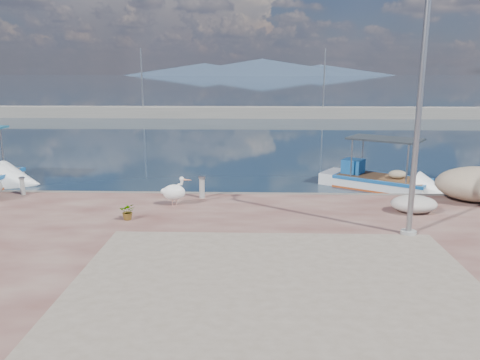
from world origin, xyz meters
name	(u,v)px	position (x,y,z in m)	size (l,w,h in m)	color
ground	(236,256)	(0.00, 0.00, 0.00)	(1400.00, 1400.00, 0.00)	#162635
quay_patch	(276,288)	(1.00, -3.00, 0.50)	(9.00, 7.00, 0.01)	gray
breakwater	(251,112)	(0.00, 40.00, 0.60)	(120.00, 2.20, 7.50)	gray
mountains	(258,68)	(4.39, 650.00, 9.51)	(370.00, 280.00, 22.00)	#28384C
boat_right	(381,184)	(6.07, 7.94, 0.20)	(5.54, 4.43, 2.61)	white
pelican	(174,192)	(-2.25, 3.29, 0.98)	(1.05, 0.53, 1.02)	tan
lamp_post	(418,118)	(4.93, 0.60, 3.80)	(0.44, 0.96, 7.00)	gray
bollard_near	(202,186)	(-1.41, 4.31, 0.94)	(0.26, 0.26, 0.80)	gray
bollard_far	(22,185)	(-8.22, 4.53, 0.87)	(0.22, 0.22, 0.68)	gray
potted_plant	(128,211)	(-3.44, 1.63, 0.77)	(0.49, 0.42, 0.54)	#33722D
net_pile_d	(414,204)	(5.77, 2.72, 0.78)	(1.50, 1.12, 0.56)	#B5B0A7
net_pile_c	(480,184)	(8.58, 4.25, 1.11)	(3.11, 2.22, 1.22)	tan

